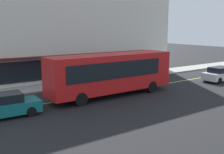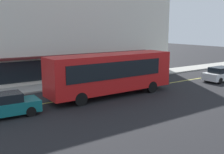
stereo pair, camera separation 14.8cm
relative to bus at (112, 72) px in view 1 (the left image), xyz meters
name	(u,v)px [view 1 (the left image)]	position (x,y,z in m)	size (l,w,h in m)	color
ground	(105,94)	(-0.13, 0.88, -1.99)	(120.00, 120.00, 0.00)	black
sidewalk	(78,83)	(-0.13, 5.92, -1.91)	(80.00, 2.85, 0.15)	#9E9B93
lane_centre_stripe	(105,94)	(-0.13, 0.88, -1.98)	(36.00, 0.16, 0.01)	#D8D14C
storefront_building	(57,13)	(0.23, 11.49, 5.28)	(27.59, 8.91, 14.54)	silver
bus	(112,72)	(0.00, 0.00, 0.00)	(11.16, 2.72, 3.50)	red
car_teal	(4,106)	(-8.71, -0.59, -1.24)	(4.36, 1.98, 1.52)	#14666B
car_navy	(122,77)	(3.56, 3.33, -1.24)	(4.39, 2.05, 1.52)	navy
car_white	(220,74)	(13.10, -1.41, -1.24)	(4.31, 1.88, 1.52)	white
pedestrian_by_curb	(114,68)	(4.40, 6.08, -0.75)	(0.34, 0.34, 1.80)	black
pedestrian_waiting	(149,65)	(9.88, 6.34, -0.88)	(0.34, 0.34, 1.61)	black
pedestrian_at_corner	(86,72)	(0.89, 6.00, -0.91)	(0.34, 0.34, 1.56)	black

